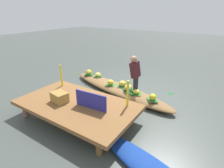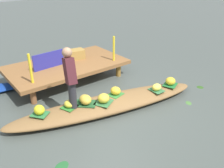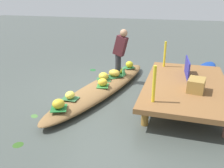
% 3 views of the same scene
% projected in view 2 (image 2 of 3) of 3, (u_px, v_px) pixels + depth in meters
% --- Properties ---
extents(canal_water, '(40.00, 40.00, 0.00)m').
position_uv_depth(canal_water, '(108.00, 109.00, 5.47)').
color(canal_water, '#454D48').
rests_on(canal_water, ground).
extents(dock_platform, '(3.20, 1.80, 0.47)m').
position_uv_depth(dock_platform, '(67.00, 66.00, 6.74)').
color(dock_platform, brown).
rests_on(dock_platform, ground).
extents(vendor_boat, '(4.57, 1.76, 0.26)m').
position_uv_depth(vendor_boat, '(108.00, 104.00, 5.41)').
color(vendor_boat, brown).
rests_on(vendor_boat, ground).
extents(leaf_mat_0, '(0.38, 0.35, 0.01)m').
position_uv_depth(leaf_mat_0, '(116.00, 94.00, 5.54)').
color(leaf_mat_0, '#357D34').
rests_on(leaf_mat_0, vendor_boat).
extents(banana_bunch_0, '(0.30, 0.31, 0.19)m').
position_uv_depth(banana_bunch_0, '(116.00, 91.00, 5.50)').
color(banana_bunch_0, yellow).
rests_on(banana_bunch_0, vendor_boat).
extents(leaf_mat_1, '(0.54, 0.53, 0.01)m').
position_uv_depth(leaf_mat_1, '(86.00, 103.00, 5.17)').
color(leaf_mat_1, '#224F28').
rests_on(leaf_mat_1, vendor_boat).
extents(banana_bunch_1, '(0.30, 0.35, 0.20)m').
position_uv_depth(banana_bunch_1, '(85.00, 100.00, 5.13)').
color(banana_bunch_1, gold).
rests_on(banana_bunch_1, vendor_boat).
extents(leaf_mat_2, '(0.41, 0.42, 0.01)m').
position_uv_depth(leaf_mat_2, '(40.00, 114.00, 4.81)').
color(leaf_mat_2, '#2D703C').
rests_on(leaf_mat_2, vendor_boat).
extents(banana_bunch_2, '(0.23, 0.25, 0.20)m').
position_uv_depth(banana_bunch_2, '(39.00, 110.00, 4.76)').
color(banana_bunch_2, yellow).
rests_on(banana_bunch_2, vendor_boat).
extents(leaf_mat_3, '(0.26, 0.34, 0.01)m').
position_uv_depth(leaf_mat_3, '(156.00, 90.00, 5.73)').
color(leaf_mat_3, '#377043').
rests_on(leaf_mat_3, vendor_boat).
extents(banana_bunch_3, '(0.27, 0.23, 0.16)m').
position_uv_depth(banana_bunch_3, '(157.00, 87.00, 5.69)').
color(banana_bunch_3, '#F8E24D').
rests_on(banana_bunch_3, vendor_boat).
extents(leaf_mat_4, '(0.48, 0.47, 0.01)m').
position_uv_depth(leaf_mat_4, '(104.00, 102.00, 5.22)').
color(leaf_mat_4, '#356E3C').
rests_on(leaf_mat_4, vendor_boat).
extents(banana_bunch_4, '(0.37, 0.37, 0.20)m').
position_uv_depth(banana_bunch_4, '(104.00, 98.00, 5.18)').
color(banana_bunch_4, gold).
rests_on(banana_bunch_4, vendor_boat).
extents(leaf_mat_5, '(0.43, 0.41, 0.01)m').
position_uv_depth(leaf_mat_5, '(170.00, 85.00, 5.99)').
color(leaf_mat_5, '#206B30').
rests_on(leaf_mat_5, vendor_boat).
extents(banana_bunch_5, '(0.33, 0.33, 0.19)m').
position_uv_depth(banana_bunch_5, '(170.00, 81.00, 5.95)').
color(banana_bunch_5, gold).
rests_on(banana_bunch_5, vendor_boat).
extents(leaf_mat_6, '(0.40, 0.38, 0.01)m').
position_uv_depth(leaf_mat_6, '(70.00, 107.00, 5.05)').
color(leaf_mat_6, '#2E772A').
rests_on(leaf_mat_6, vendor_boat).
extents(banana_bunch_6, '(0.27, 0.27, 0.15)m').
position_uv_depth(banana_bunch_6, '(70.00, 104.00, 5.02)').
color(banana_bunch_6, yellow).
rests_on(banana_bunch_6, vendor_boat).
extents(vendor_person, '(0.26, 0.43, 1.25)m').
position_uv_depth(vendor_person, '(70.00, 75.00, 4.79)').
color(vendor_person, '#28282D').
rests_on(vendor_person, vendor_boat).
extents(water_bottle, '(0.08, 0.08, 0.21)m').
position_uv_depth(water_bottle, '(73.00, 98.00, 5.19)').
color(water_bottle, '#52BD6F').
rests_on(water_bottle, vendor_boat).
extents(market_banner, '(0.88, 0.10, 0.43)m').
position_uv_depth(market_banner, '(49.00, 60.00, 6.34)').
color(market_banner, navy).
rests_on(market_banner, dock_platform).
extents(railing_post_west, '(0.06, 0.06, 0.70)m').
position_uv_depth(railing_post_west, '(31.00, 69.00, 5.47)').
color(railing_post_west, yellow).
rests_on(railing_post_west, dock_platform).
extents(railing_post_east, '(0.06, 0.06, 0.70)m').
position_uv_depth(railing_post_east, '(114.00, 49.00, 6.79)').
color(railing_post_east, yellow).
rests_on(railing_post_east, dock_platform).
extents(produce_crate, '(0.49, 0.39, 0.27)m').
position_uv_depth(produce_crate, '(76.00, 54.00, 7.02)').
color(produce_crate, '#A17B3A').
rests_on(produce_crate, dock_platform).
extents(drifting_plant_0, '(0.22, 0.23, 0.01)m').
position_uv_depth(drifting_plant_0, '(189.00, 103.00, 5.70)').
color(drifting_plant_0, '#467636').
rests_on(drifting_plant_0, ground).
extents(drifting_plant_1, '(0.33, 0.29, 0.01)m').
position_uv_depth(drifting_plant_1, '(62.00, 167.00, 3.89)').
color(drifting_plant_1, '#225D2C').
rests_on(drifting_plant_1, ground).
extents(drifting_plant_2, '(0.25, 0.25, 0.01)m').
position_uv_depth(drifting_plant_2, '(200.00, 87.00, 6.44)').
color(drifting_plant_2, '#2D551C').
rests_on(drifting_plant_2, ground).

